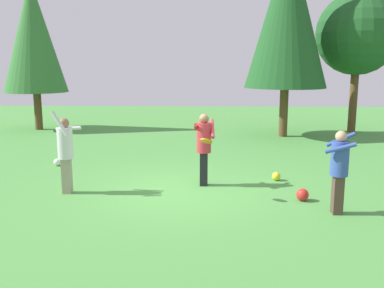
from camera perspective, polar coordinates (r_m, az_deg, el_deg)
name	(u,v)px	position (r m, az deg, el deg)	size (l,w,h in m)	color
ground_plane	(184,190)	(9.96, -1.07, -6.20)	(40.00, 40.00, 0.00)	#4C9342
person_thrower	(65,149)	(9.95, -16.50, -0.60)	(0.60, 0.54, 1.89)	gray
person_catcher	(339,165)	(8.68, 19.03, -2.68)	(0.66, 0.62, 1.64)	#4C382D
person_bystander	(204,143)	(10.15, 1.59, 0.09)	(0.51, 0.60, 1.73)	black
frisbee	(206,141)	(8.96, 1.89, 0.41)	(0.34, 0.32, 0.15)	orange
ball_red	(302,195)	(9.50, 14.49, -6.55)	(0.27, 0.27, 0.27)	red
ball_white	(57,162)	(12.89, -17.48, -2.32)	(0.21, 0.21, 0.21)	white
ball_yellow	(276,176)	(10.97, 11.15, -4.24)	(0.22, 0.22, 0.22)	yellow
tree_far_left	(33,36)	(20.16, -20.39, 13.32)	(2.72, 2.72, 6.50)	brown
tree_right	(287,14)	(17.56, 12.59, 16.59)	(3.20, 3.20, 7.65)	brown
tree_far_right	(358,34)	(19.45, 21.21, 13.50)	(3.40, 3.40, 5.82)	brown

